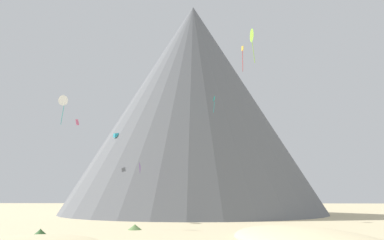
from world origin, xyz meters
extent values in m
cone|color=#668C4C|center=(-5.90, 20.91, 0.39)|extent=(2.62, 2.62, 0.78)
cone|color=#386633|center=(15.51, 7.26, 0.51)|extent=(1.49, 1.49, 1.01)
cone|color=#477238|center=(-13.47, 5.21, 0.21)|extent=(3.69, 3.69, 0.43)
cone|color=#386633|center=(19.04, 10.67, 0.25)|extent=(3.58, 3.58, 0.51)
cone|color=#386633|center=(-16.60, 13.42, 0.36)|extent=(1.72, 1.72, 0.73)
cone|color=slate|center=(0.49, 72.07, 30.20)|extent=(70.99, 70.99, 60.41)
cone|color=slate|center=(-3.62, 69.22, 17.87)|extent=(34.48, 34.48, 35.73)
cone|color=slate|center=(5.34, 68.35, 18.51)|extent=(32.27, 32.27, 37.02)
cone|color=purple|center=(-8.40, 38.28, 10.08)|extent=(0.69, 2.36, 2.34)
cone|color=white|center=(-20.21, 27.88, 21.06)|extent=(1.91, 0.95, 1.86)
cylinder|color=teal|center=(-20.28, 27.88, 18.48)|extent=(0.48, 0.20, 3.32)
cube|color=black|center=(-2.99, 58.89, 33.94)|extent=(1.14, 1.13, 0.43)
cube|color=black|center=(-2.99, 58.89, 34.34)|extent=(1.14, 1.13, 0.43)
cylinder|color=black|center=(-3.05, 58.89, 32.81)|extent=(0.32, 0.09, 1.88)
cube|color=blue|center=(-12.54, 55.18, 10.46)|extent=(0.66, 0.32, 0.79)
cylinder|color=black|center=(-12.66, 55.18, 8.76)|extent=(0.25, 0.23, 2.65)
cube|color=#E5668C|center=(-25.31, 50.22, 21.37)|extent=(0.89, 0.65, 1.48)
cone|color=#8CD133|center=(11.67, 19.06, 28.72)|extent=(0.69, 2.08, 2.06)
cylinder|color=#8CD133|center=(11.71, 19.06, 26.00)|extent=(0.37, 0.23, 3.40)
cube|color=#33BCDB|center=(-17.53, 55.66, 18.85)|extent=(1.43, 1.42, 0.61)
cube|color=#33BCDB|center=(-17.53, 55.66, 19.34)|extent=(1.43, 1.42, 0.61)
cylinder|color=#33BCDB|center=(-17.25, 55.66, 17.03)|extent=(0.35, 0.29, 3.19)
cube|color=gold|center=(10.90, 28.08, 30.14)|extent=(0.35, 0.58, 0.91)
cylinder|color=red|center=(10.89, 28.08, 27.84)|extent=(0.09, 0.60, 3.71)
cone|color=teal|center=(6.21, 47.06, 25.81)|extent=(0.67, 1.40, 1.35)
cylinder|color=teal|center=(6.09, 47.06, 23.92)|extent=(0.34, 0.30, 2.43)
camera|label=1|loc=(4.89, -37.38, 4.98)|focal=36.81mm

